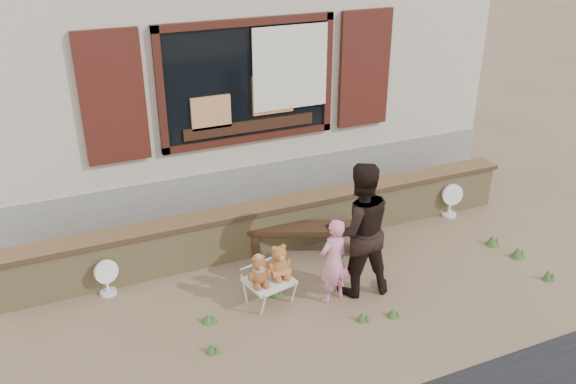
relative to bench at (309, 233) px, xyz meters
name	(u,v)px	position (x,y,z in m)	size (l,w,h in m)	color
ground	(307,284)	(-0.33, -0.67, -0.30)	(80.00, 80.00, 0.00)	brown
shopfront	(197,48)	(-0.33, 3.82, 1.70)	(8.04, 5.13, 4.00)	#C1B89C
brick_wall	(276,224)	(-0.33, 0.33, 0.04)	(7.10, 0.36, 0.67)	tan
bench	(309,233)	(0.00, 0.00, 0.00)	(1.60, 0.96, 0.41)	black
folding_chair	(269,282)	(-0.90, -0.82, -0.02)	(0.59, 0.55, 0.31)	silver
teddy_bear_left	(259,270)	(-1.03, -0.85, 0.20)	(0.28, 0.24, 0.38)	brown
teddy_bear_right	(279,260)	(-0.76, -0.79, 0.22)	(0.31, 0.27, 0.42)	brown
child	(334,261)	(-0.19, -1.07, 0.24)	(0.39, 0.26, 1.07)	pink
adult	(359,229)	(0.16, -1.00, 0.53)	(0.81, 0.63, 1.67)	black
fan_left	(106,277)	(-2.61, 0.11, -0.06)	(0.31, 0.20, 0.47)	white
fan_right	(451,200)	(2.39, 0.13, -0.04)	(0.33, 0.22, 0.52)	white
grass_tufts	(410,280)	(0.83, -1.17, -0.24)	(4.42, 1.18, 0.15)	#385E25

